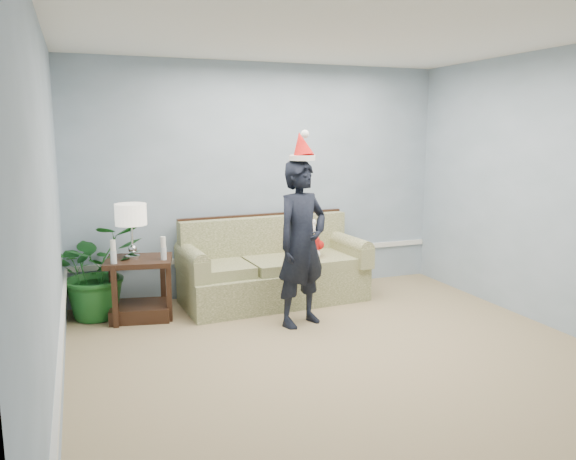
{
  "coord_description": "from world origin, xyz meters",
  "views": [
    {
      "loc": [
        -2.06,
        -3.82,
        1.92
      ],
      "look_at": [
        -0.04,
        1.55,
        0.9
      ],
      "focal_mm": 35.0,
      "sensor_mm": 36.0,
      "label": 1
    }
  ],
  "objects_px": {
    "houseplant": "(97,270)",
    "man": "(302,244)",
    "teddy_bear": "(308,243)",
    "sofa": "(272,271)",
    "side_table": "(140,295)",
    "table_lamp": "(131,217)"
  },
  "relations": [
    {
      "from": "teddy_bear",
      "to": "man",
      "type": "bearing_deg",
      "value": -103.16
    },
    {
      "from": "side_table",
      "to": "table_lamp",
      "type": "distance_m",
      "value": 0.82
    },
    {
      "from": "houseplant",
      "to": "man",
      "type": "bearing_deg",
      "value": -26.29
    },
    {
      "from": "man",
      "to": "houseplant",
      "type": "bearing_deg",
      "value": 132.65
    },
    {
      "from": "houseplant",
      "to": "teddy_bear",
      "type": "relative_size",
      "value": 2.27
    },
    {
      "from": "side_table",
      "to": "teddy_bear",
      "type": "relative_size",
      "value": 1.69
    },
    {
      "from": "side_table",
      "to": "table_lamp",
      "type": "bearing_deg",
      "value": 143.55
    },
    {
      "from": "sofa",
      "to": "houseplant",
      "type": "distance_m",
      "value": 1.9
    },
    {
      "from": "side_table",
      "to": "teddy_bear",
      "type": "bearing_deg",
      "value": -0.61
    },
    {
      "from": "houseplant",
      "to": "table_lamp",
      "type": "bearing_deg",
      "value": -22.52
    },
    {
      "from": "sofa",
      "to": "teddy_bear",
      "type": "relative_size",
      "value": 4.74
    },
    {
      "from": "table_lamp",
      "to": "teddy_bear",
      "type": "distance_m",
      "value": 1.96
    },
    {
      "from": "side_table",
      "to": "table_lamp",
      "type": "relative_size",
      "value": 1.33
    },
    {
      "from": "man",
      "to": "teddy_bear",
      "type": "relative_size",
      "value": 3.73
    },
    {
      "from": "sofa",
      "to": "man",
      "type": "xyz_separation_m",
      "value": [
        0.01,
        -0.87,
        0.48
      ]
    },
    {
      "from": "teddy_bear",
      "to": "houseplant",
      "type": "bearing_deg",
      "value": -171.33
    },
    {
      "from": "man",
      "to": "teddy_bear",
      "type": "bearing_deg",
      "value": 41.94
    },
    {
      "from": "sofa",
      "to": "side_table",
      "type": "bearing_deg",
      "value": -179.24
    },
    {
      "from": "houseplant",
      "to": "man",
      "type": "relative_size",
      "value": 0.61
    },
    {
      "from": "houseplant",
      "to": "teddy_bear",
      "type": "distance_m",
      "value": 2.29
    },
    {
      "from": "sofa",
      "to": "houseplant",
      "type": "height_order",
      "value": "houseplant"
    },
    {
      "from": "side_table",
      "to": "teddy_bear",
      "type": "height_order",
      "value": "teddy_bear"
    }
  ]
}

